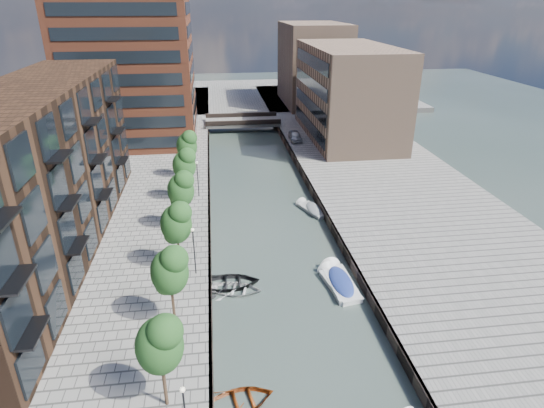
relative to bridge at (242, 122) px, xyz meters
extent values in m
plane|color=#38473F|center=(0.00, -32.00, -1.39)|extent=(300.00, 300.00, 0.00)
cube|color=gray|center=(16.00, -32.00, -0.89)|extent=(20.00, 140.00, 1.00)
cube|color=#332823|center=(-6.10, -32.00, -0.89)|extent=(0.25, 140.00, 1.00)
cube|color=#332823|center=(6.10, -32.00, -0.89)|extent=(0.25, 140.00, 1.00)
cube|color=gray|center=(0.00, 28.00, -0.89)|extent=(80.00, 40.00, 1.00)
cube|color=black|center=(-20.00, -42.00, 6.61)|extent=(8.00, 38.00, 14.00)
cube|color=brown|center=(-17.00, -7.00, 14.61)|extent=(18.00, 18.00, 30.00)
cube|color=#94725A|center=(16.00, -10.00, 6.61)|extent=(12.00, 25.00, 14.00)
cube|color=#94725A|center=(16.00, 16.00, 7.61)|extent=(12.00, 20.00, 16.00)
cube|color=gray|center=(0.00, 0.00, -0.09)|extent=(13.00, 6.00, 0.60)
cube|color=#332823|center=(0.00, -2.80, 0.51)|extent=(13.00, 0.40, 0.80)
cube|color=#332823|center=(0.00, 2.80, 0.51)|extent=(13.00, 0.40, 0.80)
cylinder|color=#382619|center=(-8.50, -61.00, 1.21)|extent=(0.20, 0.20, 3.20)
ellipsoid|color=#1C4A1C|center=(-8.50, -61.00, 3.93)|extent=(2.50, 2.50, 3.25)
cylinder|color=#382619|center=(-8.50, -54.00, 1.21)|extent=(0.20, 0.20, 3.20)
ellipsoid|color=#1C4A1C|center=(-8.50, -54.00, 3.93)|extent=(2.50, 2.50, 3.25)
cylinder|color=#382619|center=(-8.50, -47.00, 1.21)|extent=(0.20, 0.20, 3.20)
ellipsoid|color=#1C4A1C|center=(-8.50, -47.00, 3.93)|extent=(2.50, 2.50, 3.25)
cylinder|color=#382619|center=(-8.50, -40.00, 1.21)|extent=(0.20, 0.20, 3.20)
ellipsoid|color=#1C4A1C|center=(-8.50, -40.00, 3.93)|extent=(2.50, 2.50, 3.25)
cylinder|color=#382619|center=(-8.50, -33.00, 1.21)|extent=(0.20, 0.20, 3.20)
ellipsoid|color=#1C4A1C|center=(-8.50, -33.00, 3.93)|extent=(2.50, 2.50, 3.25)
cylinder|color=#382619|center=(-8.50, -26.00, 1.21)|extent=(0.20, 0.20, 3.20)
ellipsoid|color=#1C4A1C|center=(-8.50, -26.00, 3.93)|extent=(2.50, 2.50, 3.25)
sphere|color=#FFF2CC|center=(-7.20, -64.00, 3.61)|extent=(0.24, 0.24, 0.24)
cylinder|color=black|center=(-7.20, -48.00, 1.61)|extent=(0.10, 0.10, 4.00)
sphere|color=#FFF2CC|center=(-7.20, -48.00, 3.61)|extent=(0.24, 0.24, 0.24)
cylinder|color=black|center=(-7.20, -32.00, 1.61)|extent=(0.10, 0.10, 4.00)
sphere|color=#FFF2CC|center=(-7.20, -32.00, 3.61)|extent=(0.24, 0.24, 0.24)
imported|color=maroon|center=(-4.46, -60.66, -1.39)|extent=(4.66, 3.75, 0.86)
imported|color=silver|center=(-4.04, -49.57, -1.39)|extent=(4.68, 3.82, 0.85)
imported|color=black|center=(-4.52, -48.66, -1.39)|extent=(5.00, 3.59, 1.03)
cube|color=white|center=(4.32, -50.21, -1.34)|extent=(2.51, 4.82, 0.65)
cube|color=white|center=(4.32, -50.21, -0.99)|extent=(2.61, 4.94, 0.10)
cone|color=white|center=(3.90, -47.96, -1.29)|extent=(1.83, 1.19, 1.70)
cube|color=white|center=(4.44, -49.93, -1.34)|extent=(2.09, 5.06, 0.70)
cube|color=white|center=(4.44, -49.93, -0.96)|extent=(2.18, 5.17, 0.11)
cone|color=white|center=(4.32, -47.45, -1.28)|extent=(1.88, 1.07, 1.84)
ellipsoid|color=navy|center=(4.44, -49.93, -0.90)|extent=(1.96, 4.62, 0.60)
cube|color=#ADAEAC|center=(5.24, -35.69, -1.35)|extent=(2.96, 4.28, 0.57)
cube|color=#ADAEAC|center=(5.24, -35.69, -1.04)|extent=(3.06, 4.39, 0.09)
cone|color=#ADAEAC|center=(4.45, -33.84, -1.30)|extent=(1.68, 1.31, 1.49)
ellipsoid|color=slate|center=(5.24, -35.69, -1.00)|extent=(2.74, 3.92, 0.49)
imported|color=silver|center=(7.50, -11.48, 0.35)|extent=(1.84, 4.41, 1.49)
camera|label=1|loc=(-5.12, -79.88, 20.00)|focal=30.00mm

